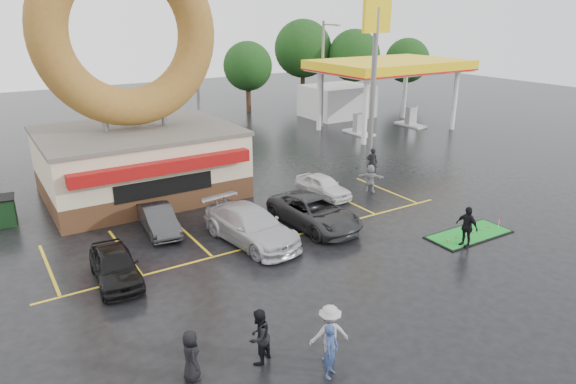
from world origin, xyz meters
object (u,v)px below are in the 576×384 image
shell_sign (375,49)px  person_cameraman (467,227)px  car_dgrey (159,220)px  car_white (323,186)px  car_silver (251,226)px  person_blue (331,351)px  car_black (115,265)px  car_grey (314,212)px  streetlight_mid (198,83)px  donut_shop (135,115)px  gas_station (365,83)px  streetlight_right (323,72)px  putting_green (469,234)px

shell_sign → person_cameraman: (-6.19, -13.52, -6.45)m
car_dgrey → car_white: 9.30m
car_silver → person_blue: size_ratio=3.30×
car_black → car_white: (12.24, 3.48, -0.04)m
car_silver → car_dgrey: bearing=126.0°
car_grey → person_cameraman: person_cameraman is taller
streetlight_mid → car_dgrey: 16.49m
car_grey → person_blue: size_ratio=3.18×
donut_shop → car_silver: donut_shop is taller
donut_shop → shell_sign: size_ratio=1.27×
car_grey → person_blue: (-5.76, -9.02, 0.10)m
car_grey → person_cameraman: size_ratio=2.81×
car_black → person_cameraman: (13.76, -5.02, 0.26)m
donut_shop → car_black: (-3.95, -9.47, -3.80)m
shell_sign → donut_shop: bearing=176.5°
car_black → person_blue: (3.69, -8.68, 0.16)m
shell_sign → person_cameraman: bearing=-114.6°
gas_station → shell_sign: (-7.00, -8.94, 3.68)m
streetlight_right → car_black: bearing=-141.3°
person_cameraman → person_blue: bearing=-73.2°
gas_station → car_white: gas_station is taller
gas_station → streetlight_right: streetlight_right is taller
streetlight_mid → shell_sign: bearing=-44.7°
car_dgrey → car_silver: car_silver is taller
streetlight_right → putting_green: 24.61m
car_black → putting_green: bearing=-12.0°
car_white → donut_shop: bearing=139.5°
car_black → person_cameraman: 14.65m
streetlight_mid → car_dgrey: bearing=-120.1°
car_black → putting_green: car_black is taller
streetlight_right → person_blue: streetlight_right is taller
car_dgrey → person_blue: (0.75, -12.30, 0.21)m
gas_station → car_white: (-14.71, -13.96, -3.08)m
donut_shop → car_black: 10.94m
car_black → streetlight_mid: bearing=62.1°
gas_station → streetlight_right: (-4.00, 0.98, 1.08)m
gas_station → car_grey: (-17.51, -17.10, -2.98)m
streetlight_mid → car_black: 20.98m
person_blue → streetlight_right: bearing=22.0°
car_dgrey → putting_green: 14.38m
streetlight_right → person_blue: bearing=-125.4°
streetlight_right → car_silver: size_ratio=1.66×
gas_station → person_cameraman: gas_station is taller
car_grey → car_black: bearing=177.9°
gas_station → car_silver: 27.14m
streetlight_right → person_blue: (-19.27, -27.10, -3.96)m
gas_station → person_blue: (-23.27, -26.12, -2.88)m
shell_sign → putting_green: (-5.05, -12.85, -7.34)m
car_white → putting_green: car_white is taller
car_dgrey → car_white: size_ratio=1.02×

